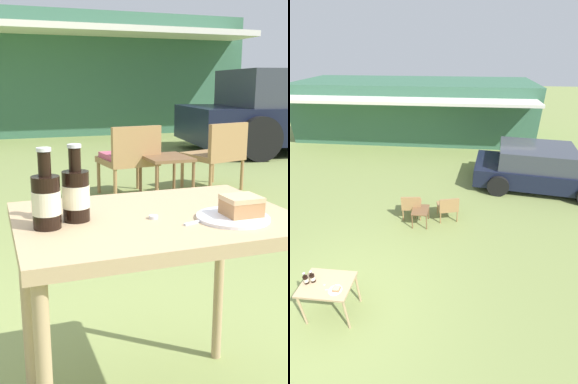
{
  "view_description": "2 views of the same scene",
  "coord_description": "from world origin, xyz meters",
  "views": [
    {
      "loc": [
        -0.47,
        -1.24,
        1.14
      ],
      "look_at": [
        0.0,
        0.1,
        0.79
      ],
      "focal_mm": 42.0,
      "sensor_mm": 36.0,
      "label": 1
    },
    {
      "loc": [
        2.07,
        -2.73,
        4.19
      ],
      "look_at": [
        1.5,
        2.94,
        0.9
      ],
      "focal_mm": 24.0,
      "sensor_mm": 36.0,
      "label": 2
    }
  ],
  "objects": [
    {
      "name": "cola_bottle_near",
      "position": [
        -0.24,
        0.02,
        0.83
      ],
      "size": [
        0.08,
        0.08,
        0.23
      ],
      "color": "black",
      "rests_on": "patio_table"
    },
    {
      "name": "cabin_building",
      "position": [
        -0.21,
        10.62,
        1.34
      ],
      "size": [
        11.37,
        5.26,
        2.66
      ],
      "color": "#38664C",
      "rests_on": "ground_plane"
    },
    {
      "name": "cola_bottle_far",
      "position": [
        -0.33,
        -0.02,
        0.83
      ],
      "size": [
        0.08,
        0.08,
        0.23
      ],
      "color": "black",
      "rests_on": "patio_table"
    },
    {
      "name": "wicker_chair_cushioned",
      "position": [
        0.88,
        3.06,
        0.42
      ],
      "size": [
        0.57,
        0.58,
        0.74
      ],
      "rotation": [
        0.0,
        0.0,
        3.25
      ],
      "color": "#9E7547",
      "rests_on": "ground_plane"
    },
    {
      "name": "garden_side_table",
      "position": [
        1.16,
        2.77,
        0.39
      ],
      "size": [
        0.42,
        0.51,
        0.45
      ],
      "color": "brown",
      "rests_on": "ground_plane"
    },
    {
      "name": "loose_bottle_cap",
      "position": [
        -0.02,
        -0.03,
        0.75
      ],
      "size": [
        0.03,
        0.03,
        0.01
      ],
      "color": "silver",
      "rests_on": "patio_table"
    },
    {
      "name": "parked_car",
      "position": [
        4.72,
        5.29,
        0.66
      ],
      "size": [
        4.43,
        2.56,
        1.37
      ],
      "rotation": [
        0.0,
        0.0,
        -0.13
      ],
      "color": "black",
      "rests_on": "ground_plane"
    },
    {
      "name": "ground_plane",
      "position": [
        0.0,
        0.0,
        0.0
      ],
      "size": [
        60.0,
        60.0,
        0.0
      ],
      "primitive_type": "plane",
      "color": "olive"
    },
    {
      "name": "patio_table",
      "position": [
        0.0,
        0.0,
        0.66
      ],
      "size": [
        0.85,
        0.61,
        0.74
      ],
      "color": "tan",
      "rests_on": "ground_plane"
    },
    {
      "name": "cake_on_plate",
      "position": [
        0.22,
        -0.12,
        0.77
      ],
      "size": [
        0.22,
        0.22,
        0.07
      ],
      "color": "white",
      "rests_on": "patio_table"
    },
    {
      "name": "wicker_chair_plain",
      "position": [
        1.87,
        3.04,
        0.42
      ],
      "size": [
        0.63,
        0.64,
        0.74
      ],
      "rotation": [
        0.0,
        0.0,
        3.39
      ],
      "color": "#9E7547",
      "rests_on": "ground_plane"
    },
    {
      "name": "fork",
      "position": [
        0.13,
        -0.1,
        0.75
      ],
      "size": [
        0.18,
        0.06,
        0.01
      ],
      "color": "silver",
      "rests_on": "patio_table"
    }
  ]
}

